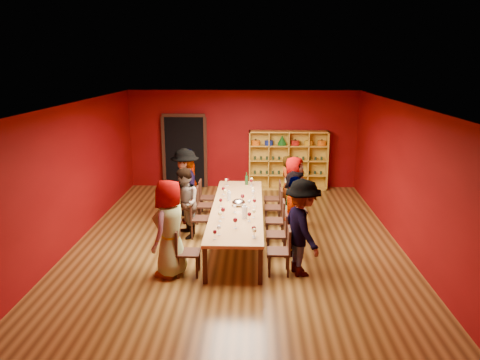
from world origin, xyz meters
The scene contains 48 objects.
room_shell centered at (0.00, 0.00, 1.50)m, with size 7.10×9.10×3.04m.
tasting_table centered at (0.00, 0.00, 0.70)m, with size 1.10×4.50×0.75m.
doorway centered at (-1.80, 4.43, 1.12)m, with size 1.40×0.17×2.30m.
shelving_unit centered at (1.40, 4.32, 0.98)m, with size 2.40×0.40×1.80m.
chair_person_left_0 centered at (-0.91, -1.81, 0.50)m, with size 0.42×0.42×0.89m.
person_left_0 centered at (-1.16, -1.81, 0.90)m, with size 0.88×0.48×1.81m, color #141A38.
chair_person_left_2 centered at (-0.91, 0.09, 0.50)m, with size 0.42×0.42×0.89m.
person_left_2 centered at (-1.18, 0.09, 0.79)m, with size 0.77×0.42×1.58m, color #46464B.
chair_person_left_3 centered at (-0.91, 1.07, 0.50)m, with size 0.42×0.42×0.89m.
person_left_3 centered at (-1.29, 1.07, 0.92)m, with size 1.19×0.49×1.83m, color #141938.
chair_person_left_4 centered at (-0.91, 1.74, 0.50)m, with size 0.42×0.42×0.89m.
person_left_4 centered at (-1.30, 1.74, 0.86)m, with size 1.01×0.46×1.72m, color silver.
chair_person_right_0 centered at (0.91, -1.72, 0.50)m, with size 0.42×0.42×0.89m.
person_right_0 centered at (1.25, -1.72, 0.90)m, with size 1.17×0.48×1.81m, color #141C38.
chair_person_right_1 centered at (0.91, -0.84, 0.50)m, with size 0.42×0.42×0.89m.
person_right_1 centered at (1.17, -0.84, 0.82)m, with size 0.97×0.44×1.65m, color #515156.
chair_person_right_2 centered at (0.91, 0.00, 0.50)m, with size 0.42×0.42×0.89m.
person_right_2 centered at (1.25, 0.00, 0.78)m, with size 1.46×0.42×1.57m, color #151E3A.
chair_person_right_3 centered at (0.91, 0.95, 0.50)m, with size 0.42×0.42×0.89m.
person_right_3 centered at (1.31, 0.95, 0.84)m, with size 0.82×0.45×1.68m, color #6082C6.
chair_person_right_4 centered at (0.91, 1.71, 0.50)m, with size 0.42×0.42×0.89m.
person_right_4 centered at (1.23, 1.71, 0.78)m, with size 0.57×0.41×1.56m, color #16193C.
wine_glass_0 centered at (0.34, 1.00, 0.88)m, with size 0.07×0.07×0.18m.
wine_glass_1 centered at (-0.26, -0.74, 0.91)m, with size 0.09×0.09×0.22m.
wine_glass_2 centered at (-0.27, -1.73, 0.89)m, with size 0.08×0.08×0.20m.
wine_glass_3 centered at (0.38, -0.02, 0.89)m, with size 0.08×0.08×0.19m.
wine_glass_4 centered at (-0.31, -0.98, 0.91)m, with size 0.09×0.09×0.22m.
wine_glass_5 centered at (0.30, 1.84, 0.90)m, with size 0.08×0.08×0.21m.
wine_glass_6 centered at (0.26, -0.09, 0.89)m, with size 0.08×0.08×0.19m.
wine_glass_7 centered at (0.29, 1.73, 0.89)m, with size 0.08×0.08×0.19m.
wine_glass_8 centered at (-0.31, 1.79, 0.89)m, with size 0.08×0.08×0.19m.
wine_glass_9 centered at (0.38, -1.87, 0.89)m, with size 0.08×0.08×0.19m.
wine_glass_10 centered at (0.11, 0.25, 0.91)m, with size 0.09×0.09×0.22m.
wine_glass_11 centered at (0.34, 0.72, 0.89)m, with size 0.08×0.08×0.19m.
wine_glass_12 centered at (-0.33, -1.94, 0.88)m, with size 0.07×0.07×0.18m.
wine_glass_13 centered at (0.36, -0.74, 0.89)m, with size 0.08×0.08×0.19m.
wine_glass_14 centered at (-0.35, 1.79, 0.88)m, with size 0.07×0.07×0.18m.
wine_glass_15 centered at (-0.31, 0.71, 0.89)m, with size 0.08×0.08×0.20m.
wine_glass_16 centered at (0.01, -1.37, 0.91)m, with size 0.09×0.09×0.22m.
wine_glass_17 centered at (-0.04, -0.41, 0.88)m, with size 0.07×0.07×0.18m.
wine_glass_18 centered at (0.28, -0.96, 0.89)m, with size 0.08×0.08×0.19m.
wine_glass_19 centered at (0.37, -1.79, 0.90)m, with size 0.08×0.08×0.20m.
wine_glass_20 centered at (-0.37, 0.93, 0.89)m, with size 0.08×0.08×0.20m.
wine_glass_21 centered at (-0.36, 0.00, 0.89)m, with size 0.08×0.08×0.19m.
spittoon_bowl centered at (0.03, 0.08, 0.82)m, with size 0.30×0.30×0.16m, color #AFB1B6.
carafe_a centered at (-0.21, 0.46, 0.86)m, with size 0.11×0.11×0.24m.
carafe_b centered at (0.18, -0.77, 0.88)m, with size 0.11×0.11×0.29m.
wine_bottle centered at (0.17, 1.88, 0.88)m, with size 0.11×0.11×0.33m.
Camera 1 is at (0.38, -9.78, 3.85)m, focal length 35.00 mm.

